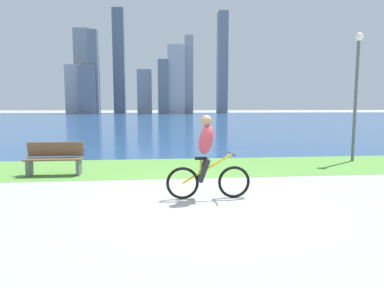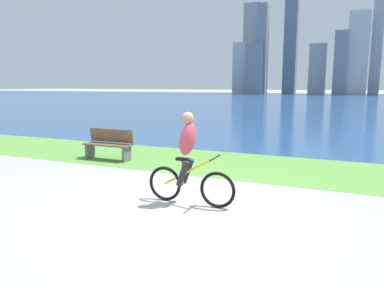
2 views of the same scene
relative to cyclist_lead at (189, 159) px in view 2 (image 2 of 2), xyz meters
The scene contains 6 objects.
ground_plane 0.87m from the cyclist_lead, 158.18° to the right, with size 300.00×300.00×0.00m, color #9E9E99.
grass_strip_bayside 3.68m from the cyclist_lead, 93.49° to the left, with size 120.00×3.30×0.01m, color #59933D.
bay_water_surface 47.99m from the cyclist_lead, 90.26° to the left, with size 300.00×85.52×0.00m, color navy.
cyclist_lead is the anchor object (origin of this frame).
bench_near_path 4.70m from the cyclist_lead, 144.17° to the left, with size 1.50×0.47×0.90m.
city_skyline_far_shore 82.84m from the cyclist_lead, 94.06° to the left, with size 41.99×10.15×27.17m.
Camera 2 is at (2.84, -5.77, 2.18)m, focal length 33.72 mm.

